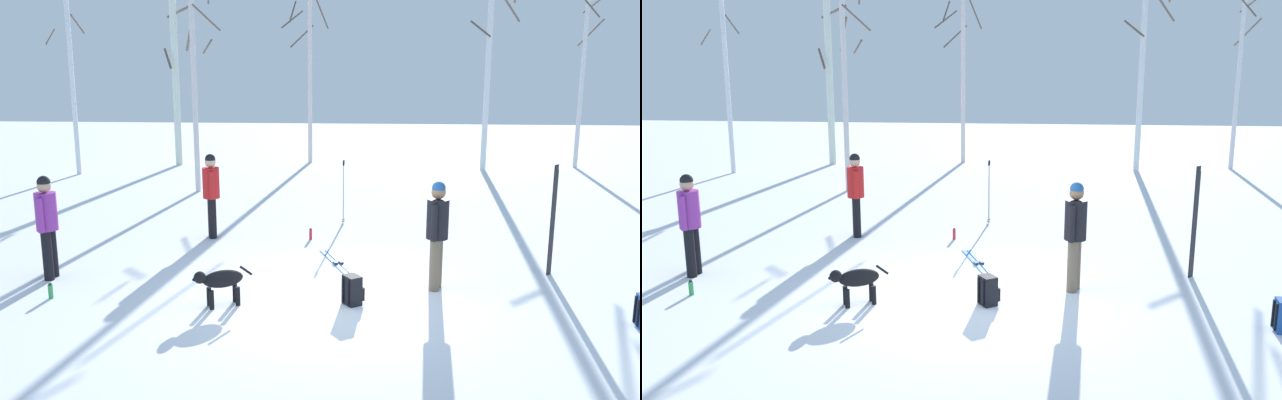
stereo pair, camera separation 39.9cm
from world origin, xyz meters
TOP-DOWN VIEW (x-y plane):
  - ground_plane at (0.00, 0.00)m, footprint 60.00×60.00m
  - person_0 at (-4.64, 0.73)m, footprint 0.34×0.52m
  - person_1 at (-2.61, 3.48)m, footprint 0.34×0.50m
  - person_2 at (1.63, 0.68)m, footprint 0.34×0.50m
  - dog at (-1.57, -0.30)m, footprint 0.81×0.48m
  - ski_pair_planted_0 at (3.61, 1.54)m, footprint 0.11×0.11m
  - ski_pair_lying_0 at (0.03, 1.88)m, footprint 0.75×1.62m
  - ski_poles_0 at (0.02, 4.83)m, footprint 0.07×0.27m
  - backpack_1 at (0.35, -0.08)m, footprint 0.34×0.33m
  - water_bottle_0 at (-0.59, 3.45)m, footprint 0.06×0.06m
  - water_bottle_1 at (-4.20, -0.18)m, footprint 0.07×0.07m
  - birch_tree_0 at (-8.80, 10.80)m, footprint 1.16×1.20m
  - birch_tree_1 at (-6.11, 13.03)m, footprint 1.19×1.18m
  - birch_tree_2 at (-4.14, 8.26)m, footprint 0.80×1.37m
  - birch_tree_3 at (-1.57, 13.97)m, footprint 1.64×1.64m
  - birch_tree_4 at (4.43, 12.66)m, footprint 1.73×1.71m
  - birch_tree_5 at (7.68, 13.43)m, footprint 1.43×1.43m

SIDE VIEW (x-z plane):
  - ground_plane at x=0.00m, z-range 0.00..0.00m
  - ski_pair_lying_0 at x=0.03m, z-range -0.01..0.03m
  - water_bottle_0 at x=-0.59m, z-range -0.01..0.23m
  - water_bottle_1 at x=-4.20m, z-range -0.01..0.23m
  - backpack_1 at x=0.35m, z-range -0.01..0.43m
  - dog at x=-1.57m, z-range 0.10..0.67m
  - ski_poles_0 at x=0.02m, z-range 0.05..1.46m
  - ski_pair_planted_0 at x=3.61m, z-range -0.01..1.86m
  - person_0 at x=-4.64m, z-range 0.12..1.84m
  - person_1 at x=-2.61m, z-range 0.12..1.84m
  - person_2 at x=1.63m, z-range 0.12..1.84m
  - birch_tree_2 at x=-4.14m, z-range -0.08..6.24m
  - birch_tree_1 at x=-6.11m, z-range 0.10..6.12m
  - birch_tree_4 at x=4.43m, z-range 0.21..6.72m
  - birch_tree_0 at x=-8.80m, z-range 0.09..6.86m
  - birch_tree_5 at x=7.68m, z-range 0.21..7.14m
  - birch_tree_3 at x=-1.57m, z-range 0.10..7.36m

